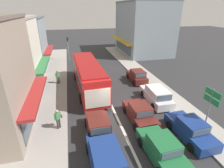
# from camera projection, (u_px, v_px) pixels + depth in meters

# --- Properties ---
(ground_plane) EXTENTS (140.00, 140.00, 0.00)m
(ground_plane) POSITION_uv_depth(u_px,v_px,m) (115.00, 114.00, 15.72)
(ground_plane) COLOR #2D2D30
(lane_centre_line) EXTENTS (0.20, 28.00, 0.01)m
(lane_centre_line) POSITION_uv_depth(u_px,v_px,m) (106.00, 94.00, 19.29)
(lane_centre_line) COLOR silver
(lane_centre_line) RESTS_ON ground
(sidewalk_left) EXTENTS (5.20, 44.00, 0.14)m
(sidewalk_left) POSITION_uv_depth(u_px,v_px,m) (43.00, 92.00, 19.58)
(sidewalk_left) COLOR #A39E96
(sidewalk_left) RESTS_ON ground
(kerb_right) EXTENTS (2.80, 44.00, 0.12)m
(kerb_right) POSITION_uv_depth(u_px,v_px,m) (150.00, 82.00, 22.38)
(kerb_right) COLOR #A39E96
(kerb_right) RESTS_ON ground
(shopfront_mid_block) EXTENTS (7.13, 7.86, 7.96)m
(shopfront_mid_block) POSITION_uv_depth(u_px,v_px,m) (7.00, 56.00, 19.02)
(shopfront_mid_block) COLOR silver
(shopfront_mid_block) RESTS_ON ground
(shopfront_far_end) EXTENTS (7.19, 7.56, 7.63)m
(shopfront_far_end) POSITION_uv_depth(u_px,v_px,m) (23.00, 44.00, 26.18)
(shopfront_far_end) COLOR #84939E
(shopfront_far_end) RESTS_ON ground
(building_right_far) EXTENTS (9.49, 12.36, 10.00)m
(building_right_far) POSITION_uv_depth(u_px,v_px,m) (143.00, 28.00, 35.47)
(building_right_far) COLOR #84939E
(building_right_far) RESTS_ON ground
(city_bus) EXTENTS (3.06, 10.95, 3.23)m
(city_bus) POSITION_uv_depth(u_px,v_px,m) (88.00, 74.00, 19.72)
(city_bus) COLOR red
(city_bus) RESTS_ON ground
(sedan_queue_gap_filler) EXTENTS (1.94, 4.22, 1.47)m
(sedan_queue_gap_filler) POSITION_uv_depth(u_px,v_px,m) (140.00, 113.00, 14.59)
(sedan_queue_gap_filler) COLOR #561E19
(sedan_queue_gap_filler) RESTS_ON ground
(sedan_behind_bus_near) EXTENTS (2.05, 4.28, 1.47)m
(sedan_behind_bus_near) POSITION_uv_depth(u_px,v_px,m) (162.00, 149.00, 10.89)
(sedan_behind_bus_near) COLOR #1E6638
(sedan_behind_bus_near) RESTS_ON ground
(wagon_queue_far_back) EXTENTS (2.03, 4.55, 1.58)m
(wagon_queue_far_back) POSITION_uv_depth(u_px,v_px,m) (106.00, 158.00, 10.10)
(wagon_queue_far_back) COLOR navy
(wagon_queue_far_back) RESTS_ON ground
(hatchback_adjacent_lane_trail) EXTENTS (1.86, 3.72, 1.54)m
(hatchback_adjacent_lane_trail) POSITION_uv_depth(u_px,v_px,m) (98.00, 127.00, 12.87)
(hatchback_adjacent_lane_trail) COLOR #561E19
(hatchback_adjacent_lane_trail) RESTS_ON ground
(parked_sedan_kerb_front) EXTENTS (2.01, 4.26, 1.47)m
(parked_sedan_kerb_front) POSITION_uv_depth(u_px,v_px,m) (190.00, 129.00, 12.64)
(parked_sedan_kerb_front) COLOR navy
(parked_sedan_kerb_front) RESTS_ON ground
(parked_wagon_kerb_second) EXTENTS (2.01, 4.53, 1.58)m
(parked_wagon_kerb_second) POSITION_uv_depth(u_px,v_px,m) (156.00, 95.00, 17.40)
(parked_wagon_kerb_second) COLOR silver
(parked_wagon_kerb_second) RESTS_ON ground
(parked_hatchback_kerb_third) EXTENTS (1.84, 3.71, 1.54)m
(parked_hatchback_kerb_third) POSITION_uv_depth(u_px,v_px,m) (137.00, 76.00, 22.37)
(parked_hatchback_kerb_third) COLOR #561E19
(parked_hatchback_kerb_third) RESTS_ON ground
(traffic_light_downstreet) EXTENTS (0.33, 0.24, 4.20)m
(traffic_light_downstreet) POSITION_uv_depth(u_px,v_px,m) (68.00, 45.00, 30.13)
(traffic_light_downstreet) COLOR gray
(traffic_light_downstreet) RESTS_ON ground
(directional_road_sign) EXTENTS (0.10, 1.40, 3.60)m
(directional_road_sign) POSITION_uv_depth(u_px,v_px,m) (211.00, 101.00, 12.37)
(directional_road_sign) COLOR gray
(directional_road_sign) RESTS_ON ground
(pedestrian_with_handbag_near) EXTENTS (0.58, 0.53, 1.63)m
(pedestrian_with_handbag_near) POSITION_uv_depth(u_px,v_px,m) (58.00, 118.00, 13.28)
(pedestrian_with_handbag_near) COLOR #333338
(pedestrian_with_handbag_near) RESTS_ON sidewalk_left
(pedestrian_browsing_midblock) EXTENTS (0.49, 0.38, 1.63)m
(pedestrian_browsing_midblock) POSITION_uv_depth(u_px,v_px,m) (58.00, 76.00, 21.36)
(pedestrian_browsing_midblock) COLOR #4C4742
(pedestrian_browsing_midblock) RESTS_ON sidewalk_left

